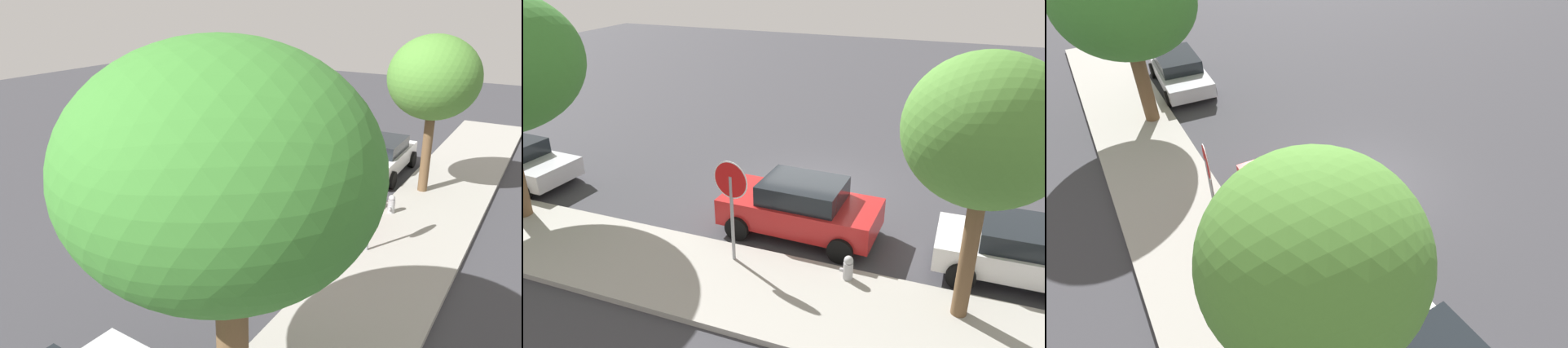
% 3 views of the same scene
% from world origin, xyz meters
% --- Properties ---
extents(ground_plane, '(60.00, 60.00, 0.00)m').
position_xyz_m(ground_plane, '(0.00, 0.00, 0.00)').
color(ground_plane, '#38383D').
extents(sidewalk_curb, '(32.00, 2.89, 0.14)m').
position_xyz_m(sidewalk_curb, '(0.00, 5.53, 0.07)').
color(sidewalk_curb, '#9E9B93').
rests_on(sidewalk_curb, ground_plane).
extents(stop_sign, '(0.88, 0.15, 2.64)m').
position_xyz_m(stop_sign, '(0.47, 4.70, 1.84)').
color(stop_sign, gray).
rests_on(stop_sign, ground_plane).
extents(parked_car_red, '(4.07, 2.09, 1.51)m').
position_xyz_m(parked_car_red, '(-0.51, 2.79, 0.78)').
color(parked_car_red, red).
rests_on(parked_car_red, ground_plane).
extents(parked_car_white, '(4.04, 2.05, 1.35)m').
position_xyz_m(parked_car_white, '(-5.93, 2.84, 0.72)').
color(parked_car_white, white).
rests_on(parked_car_white, ground_plane).
extents(street_tree_near_corner, '(2.93, 2.93, 5.37)m').
position_xyz_m(street_tree_near_corner, '(-4.58, 4.80, 3.98)').
color(street_tree_near_corner, brown).
rests_on(street_tree_near_corner, ground_plane).
extents(street_tree_mid_block, '(4.43, 4.43, 6.12)m').
position_xyz_m(street_tree_mid_block, '(6.95, 4.73, 4.30)').
color(street_tree_mid_block, brown).
rests_on(street_tree_mid_block, ground_plane).
extents(fire_hydrant, '(0.30, 0.22, 0.72)m').
position_xyz_m(fire_hydrant, '(-2.23, 4.49, 0.36)').
color(fire_hydrant, '#A5A5A8').
rests_on(fire_hydrant, ground_plane).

